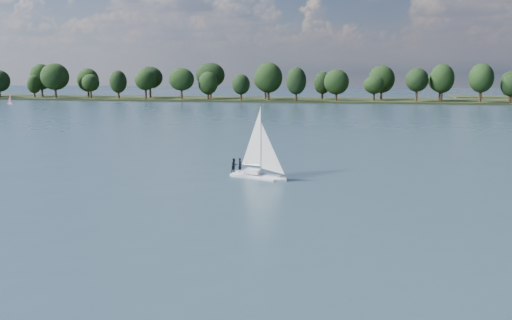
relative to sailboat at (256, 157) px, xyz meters
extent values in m
plane|color=#233342|center=(-3.19, 63.16, -2.28)|extent=(700.00, 700.00, 0.00)
cube|color=black|center=(-3.19, 175.16, -2.28)|extent=(660.00, 40.00, 1.50)
cube|color=white|center=(0.11, 0.01, -2.28)|extent=(6.39, 3.88, 0.73)
cube|color=white|center=(0.11, 0.01, -1.55)|extent=(2.09, 1.68, 0.46)
cylinder|color=#B4B5BB|center=(0.11, 0.01, 1.86)|extent=(0.11, 0.11, 7.28)
imported|color=black|center=(-1.77, 0.17, -0.94)|extent=(0.56, 0.67, 1.57)
imported|color=black|center=(-2.32, -0.26, -0.94)|extent=(0.92, 0.97, 1.57)
cube|color=silver|center=(-119.41, 126.99, -2.28)|extent=(2.54, 1.12, 0.40)
cylinder|color=silver|center=(-119.41, 126.99, -0.28)|extent=(0.07, 0.07, 3.55)
camera|label=1|loc=(12.80, -59.48, 9.00)|focal=40.00mm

